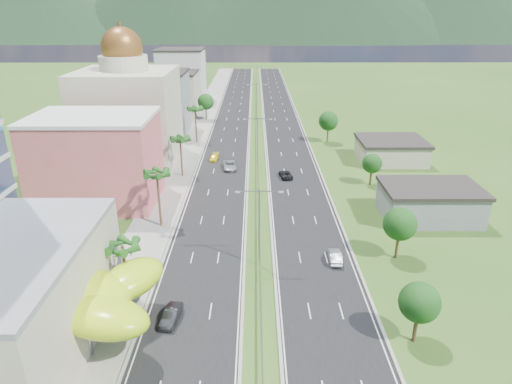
{
  "coord_description": "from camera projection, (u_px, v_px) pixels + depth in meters",
  "views": [
    {
      "loc": [
        -0.55,
        -43.2,
        32.39
      ],
      "look_at": [
        -0.41,
        19.07,
        7.0
      ],
      "focal_mm": 32.0,
      "sensor_mm": 36.0,
      "label": 1
    }
  ],
  "objects": [
    {
      "name": "streetlight_median_d",
      "position": [
        257.0,
        98.0,
        137.65
      ],
      "size": [
        6.04,
        0.25,
        11.0
      ],
      "color": "gray",
      "rests_on": "ground"
    },
    {
      "name": "leafy_tree_ra",
      "position": [
        419.0,
        303.0,
        45.83
      ],
      "size": [
        4.2,
        4.2,
        6.9
      ],
      "color": "#47301C",
      "rests_on": "ground"
    },
    {
      "name": "domed_building",
      "position": [
        129.0,
        111.0,
        98.82
      ],
      "size": [
        20.0,
        20.0,
        28.7
      ],
      "color": "beige",
      "rests_on": "ground"
    },
    {
      "name": "streetlight_median_b",
      "position": [
        259.0,
        220.0,
        58.95
      ],
      "size": [
        6.04,
        0.25,
        11.0
      ],
      "color": "gray",
      "rests_on": "ground"
    },
    {
      "name": "shed_far",
      "position": [
        391.0,
        151.0,
        102.39
      ],
      "size": [
        14.0,
        12.0,
        4.4
      ],
      "primitive_type": "cube",
      "color": "#B2A693",
      "rests_on": "ground"
    },
    {
      "name": "lime_canopy",
      "position": [
        65.0,
        295.0,
        46.6
      ],
      "size": [
        18.0,
        15.0,
        7.4
      ],
      "color": "#B3DB15",
      "rests_on": "ground"
    },
    {
      "name": "leafy_tree_rc",
      "position": [
        372.0,
        164.0,
        87.67
      ],
      "size": [
        3.85,
        3.85,
        6.33
      ],
      "color": "#47301C",
      "rests_on": "ground"
    },
    {
      "name": "road_left",
      "position": [
        232.0,
        124.0,
        135.55
      ],
      "size": [
        11.0,
        260.0,
        0.04
      ],
      "primitive_type": "cube",
      "color": "black",
      "rests_on": "ground"
    },
    {
      "name": "midrise_beige",
      "position": [
        171.0,
        95.0,
        144.17
      ],
      "size": [
        16.0,
        15.0,
        13.0
      ],
      "primitive_type": "cube",
      "color": "#B2A693",
      "rests_on": "ground"
    },
    {
      "name": "palm_tree_c",
      "position": [
        157.0,
        176.0,
        69.36
      ],
      "size": [
        3.6,
        3.6,
        9.6
      ],
      "color": "#47301C",
      "rests_on": "ground"
    },
    {
      "name": "pink_shophouse",
      "position": [
        97.0,
        161.0,
        78.97
      ],
      "size": [
        20.0,
        15.0,
        15.0
      ],
      "primitive_type": "cube",
      "color": "#D7585D",
      "rests_on": "ground"
    },
    {
      "name": "shed_near",
      "position": [
        429.0,
        204.0,
        74.5
      ],
      "size": [
        15.0,
        10.0,
        5.0
      ],
      "primitive_type": "cube",
      "color": "gray",
      "rests_on": "ground"
    },
    {
      "name": "leafy_tree_rb",
      "position": [
        400.0,
        224.0,
        61.43
      ],
      "size": [
        4.55,
        4.55,
        7.47
      ],
      "color": "#47301C",
      "rests_on": "ground"
    },
    {
      "name": "car_silver_right",
      "position": [
        335.0,
        256.0,
        62.17
      ],
      "size": [
        1.79,
        4.5,
        1.46
      ],
      "primitive_type": "imported",
      "rotation": [
        0.0,
        0.0,
        3.09
      ],
      "color": "#A8AAB0",
      "rests_on": "road_right"
    },
    {
      "name": "streetlight_median_c",
      "position": [
        258.0,
        138.0,
        95.98
      ],
      "size": [
        6.04,
        0.25,
        11.0
      ],
      "color": "gray",
      "rests_on": "ground"
    },
    {
      "name": "leafy_tree_lfar",
      "position": [
        206.0,
        102.0,
        138.06
      ],
      "size": [
        4.9,
        4.9,
        8.05
      ],
      "color": "#47301C",
      "rests_on": "ground"
    },
    {
      "name": "median_guardrail",
      "position": [
        257.0,
        138.0,
        118.66
      ],
      "size": [
        0.1,
        216.06,
        0.76
      ],
      "color": "gray",
      "rests_on": "ground"
    },
    {
      "name": "mountain_ridge",
      "position": [
        314.0,
        40.0,
        469.06
      ],
      "size": [
        860.0,
        140.0,
        90.0
      ],
      "primitive_type": null,
      "color": "black",
      "rests_on": "ground"
    },
    {
      "name": "car_dark_left",
      "position": [
        171.0,
        315.0,
        50.32
      ],
      "size": [
        2.12,
        4.58,
        1.45
      ],
      "primitive_type": "imported",
      "rotation": [
        0.0,
        0.0,
        -0.14
      ],
      "color": "black",
      "rests_on": "road_left"
    },
    {
      "name": "car_silver_mid_left",
      "position": [
        230.0,
        165.0,
        97.53
      ],
      "size": [
        3.21,
        5.92,
        1.58
      ],
      "primitive_type": "imported",
      "rotation": [
        0.0,
        0.0,
        0.11
      ],
      "color": "#9B9DA2",
      "rests_on": "road_left"
    },
    {
      "name": "car_yellow_far_left",
      "position": [
        214.0,
        157.0,
        103.36
      ],
      "size": [
        2.12,
        4.46,
        1.26
      ],
      "primitive_type": "imported",
      "rotation": [
        0.0,
        0.0,
        -0.08
      ],
      "color": "yellow",
      "rests_on": "road_left"
    },
    {
      "name": "palm_tree_e",
      "position": [
        195.0,
        110.0,
        113.88
      ],
      "size": [
        3.6,
        3.6,
        9.4
      ],
      "color": "#47301C",
      "rests_on": "ground"
    },
    {
      "name": "sidewalk_left",
      "position": [
        200.0,
        124.0,
        135.51
      ],
      "size": [
        7.0,
        260.0,
        0.12
      ],
      "primitive_type": "cube",
      "color": "gray",
      "rests_on": "ground"
    },
    {
      "name": "streetlight_median_e",
      "position": [
        256.0,
        77.0,
        179.32
      ],
      "size": [
        6.04,
        0.25,
        11.0
      ],
      "color": "gray",
      "rests_on": "ground"
    },
    {
      "name": "motorcycle",
      "position": [
        176.0,
        310.0,
        51.29
      ],
      "size": [
        0.84,
        2.14,
        1.34
      ],
      "primitive_type": "imported",
      "rotation": [
        0.0,
        0.0,
        0.1
      ],
      "color": "black",
      "rests_on": "road_left"
    },
    {
      "name": "palm_tree_b",
      "position": [
        123.0,
        249.0,
        51.39
      ],
      "size": [
        3.6,
        3.6,
        8.1
      ],
      "color": "#47301C",
      "rests_on": "ground"
    },
    {
      "name": "midrise_grey",
      "position": [
        157.0,
        104.0,
        123.24
      ],
      "size": [
        16.0,
        15.0,
        16.0
      ],
      "primitive_type": "cube",
      "color": "gray",
      "rests_on": "ground"
    },
    {
      "name": "car_dark_far_right",
      "position": [
        286.0,
        174.0,
        92.83
      ],
      "size": [
        2.88,
        4.99,
        1.31
      ],
      "primitive_type": "imported",
      "rotation": [
        0.0,
        0.0,
        3.3
      ],
      "color": "black",
      "rests_on": "road_right"
    },
    {
      "name": "midrise_white",
      "position": [
        182.0,
        76.0,
        164.53
      ],
      "size": [
        16.0,
        15.0,
        18.0
      ],
      "primitive_type": "cube",
      "color": "silver",
      "rests_on": "ground"
    },
    {
      "name": "road_right",
      "position": [
        282.0,
        124.0,
        135.58
      ],
      "size": [
        11.0,
        260.0,
        0.04
      ],
      "primitive_type": "cube",
      "color": "black",
      "rests_on": "ground"
    },
    {
      "name": "leafy_tree_rd",
      "position": [
        328.0,
        121.0,
        114.98
      ],
      "size": [
        4.9,
        4.9,
        8.05
      ],
      "color": "#47301C",
      "rests_on": "ground"
    },
    {
      "name": "ground",
      "position": [
        260.0,
        311.0,
        52.23
      ],
      "size": [
        500.0,
        500.0,
        0.0
      ],
      "primitive_type": "plane",
      "color": "#2D5119",
      "rests_on": "ground"
    },
    {
      "name": "palm_tree_d",
      "position": [
        180.0,
        141.0,
        91.02
      ],
      "size": [
        3.6,
        3.6,
        8.6
      ],
      "color": "#47301C",
      "rests_on": "ground"
    }
  ]
}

